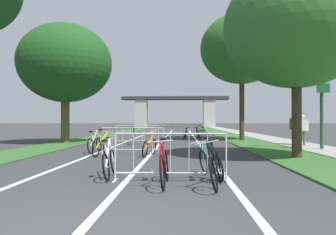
{
  "coord_description": "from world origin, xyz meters",
  "views": [
    {
      "loc": [
        1.19,
        -3.55,
        1.32
      ],
      "look_at": [
        -0.03,
        25.67,
        1.6
      ],
      "focal_mm": 33.46,
      "sensor_mm": 36.0,
      "label": 1
    }
  ],
  "objects": [
    {
      "name": "grass_verge_right",
      "position": [
        5.18,
        28.78,
        0.03
      ],
      "size": [
        2.27,
        70.36,
        0.05
      ],
      "primitive_type": "cube",
      "color": "#2D5B26",
      "rests_on": "ground"
    },
    {
      "name": "bicycle_white_8",
      "position": [
        -0.46,
        3.62,
        0.35
      ],
      "size": [
        0.45,
        1.58,
        0.91
      ],
      "rotation": [
        0.0,
        0.0,
        0.06
      ],
      "color": "black",
      "rests_on": "ground"
    },
    {
      "name": "crowd_barrier_third",
      "position": [
        -1.27,
        13.88,
        0.52
      ],
      "size": [
        2.48,
        0.56,
        1.05
      ],
      "rotation": [
        0.0,
        0.0,
        -0.05
      ],
      "color": "#ADADB2",
      "rests_on": "ground"
    },
    {
      "name": "lamppost_with_sign",
      "position": [
        7.32,
        10.32,
        3.11
      ],
      "size": [
        0.56,
        0.32,
        5.23
      ],
      "color": "#1E4C23",
      "rests_on": "ground"
    },
    {
      "name": "bicycle_silver_6",
      "position": [
        -2.33,
        9.08,
        0.35
      ],
      "size": [
        0.53,
        1.63,
        0.94
      ],
      "rotation": [
        0.0,
        0.0,
        -0.08
      ],
      "color": "black",
      "rests_on": "ground"
    },
    {
      "name": "bicycle_green_4",
      "position": [
        2.83,
        19.73,
        0.37
      ],
      "size": [
        0.57,
        1.65,
        1.0
      ],
      "rotation": [
        0.0,
        0.0,
        0.15
      ],
      "color": "black",
      "rests_on": "ground"
    },
    {
      "name": "crowd_barrier_second",
      "position": [
        -0.7,
        8.54,
        0.52
      ],
      "size": [
        2.47,
        0.5,
        1.05
      ],
      "rotation": [
        0.0,
        0.0,
        -0.02
      ],
      "color": "#ADADB2",
      "rests_on": "ground"
    },
    {
      "name": "lane_stripe_right_lane",
      "position": [
        2.23,
        20.35,
        0.0
      ],
      "size": [
        0.14,
        40.71,
        0.01
      ],
      "primitive_type": "cube",
      "color": "silver",
      "rests_on": "ground"
    },
    {
      "name": "pedestrian_strolling",
      "position": [
        7.28,
        12.4,
        0.98
      ],
      "size": [
        0.59,
        0.29,
        1.61
      ],
      "rotation": [
        0.0,
        0.0,
        3.1
      ],
      "color": "#33723F",
      "rests_on": "ground"
    },
    {
      "name": "bicycle_yellow_3",
      "position": [
        -1.77,
        8.03,
        0.38
      ],
      "size": [
        0.54,
        1.68,
        1.01
      ],
      "rotation": [
        0.0,
        0.0,
        -0.15
      ],
      "color": "black",
      "rests_on": "ground"
    },
    {
      "name": "crowd_barrier_nearest",
      "position": [
        0.96,
        3.2,
        0.52
      ],
      "size": [
        2.47,
        0.49,
        1.05
      ],
      "rotation": [
        0.0,
        0.0,
        0.02
      ],
      "color": "#ADADB2",
      "rests_on": "ground"
    },
    {
      "name": "bicycle_red_7",
      "position": [
        0.85,
        2.8,
        0.39
      ],
      "size": [
        0.49,
        1.67,
        0.95
      ],
      "rotation": [
        0.0,
        0.0,
        3.12
      ],
      "color": "black",
      "rests_on": "ground"
    },
    {
      "name": "overpass_bridge",
      "position": [
        0.0,
        58.15,
        3.87
      ],
      "size": [
        20.92,
        2.88,
        6.03
      ],
      "color": "#2D2D30",
      "rests_on": "ground"
    },
    {
      "name": "grass_verge_left",
      "position": [
        -5.18,
        28.78,
        0.03
      ],
      "size": [
        2.27,
        70.36,
        0.05
      ],
      "primitive_type": "cube",
      "color": "#2D5B26",
      "rests_on": "ground"
    },
    {
      "name": "bicycle_teal_1",
      "position": [
        1.85,
        3.63,
        0.35
      ],
      "size": [
        0.71,
        1.64,
        0.9
      ],
      "rotation": [
        0.0,
        0.0,
        0.22
      ],
      "color": "black",
      "rests_on": "ground"
    },
    {
      "name": "bicycle_orange_5",
      "position": [
        0.03,
        7.99,
        0.34
      ],
      "size": [
        0.63,
        1.66,
        0.87
      ],
      "rotation": [
        0.0,
        0.0,
        -0.2
      ],
      "color": "black",
      "rests_on": "ground"
    },
    {
      "name": "tree_right_maple_mid",
      "position": [
        5.18,
        17.13,
        6.04
      ],
      "size": [
        5.44,
        5.44,
        8.36
      ],
      "color": "#3D2D1E",
      "rests_on": "ground"
    },
    {
      "name": "tree_right_cypress_far",
      "position": [
        5.17,
        7.39,
        4.56
      ],
      "size": [
        4.99,
        4.99,
        6.69
      ],
      "color": "#3D2D1E",
      "rests_on": "ground"
    },
    {
      "name": "bicycle_black_0",
      "position": [
        1.88,
        2.75,
        0.38
      ],
      "size": [
        0.69,
        1.77,
        0.96
      ],
      "rotation": [
        0.0,
        0.0,
        2.95
      ],
      "color": "black",
      "rests_on": "ground"
    },
    {
      "name": "crowd_barrier_fourth",
      "position": [
        1.35,
        19.22,
        0.52
      ],
      "size": [
        2.48,
        0.56,
        1.05
      ],
      "rotation": [
        0.0,
        0.0,
        0.05
      ],
      "color": "#ADADB2",
      "rests_on": "ground"
    },
    {
      "name": "ground_plane",
      "position": [
        0.0,
        0.0,
        0.0
      ],
      "size": [
        300.0,
        300.0,
        0.0
      ],
      "primitive_type": "plane",
      "color": "#333335"
    },
    {
      "name": "bicycle_blue_9",
      "position": [
        2.4,
        18.76,
        0.36
      ],
      "size": [
        0.54,
        1.63,
        0.96
      ],
      "rotation": [
        0.0,
        0.0,
        3.22
      ],
      "color": "black",
      "rests_on": "ground"
    },
    {
      "name": "sidewalk_path_right",
      "position": [
        7.37,
        28.78,
        0.04
      ],
      "size": [
        2.1,
        70.36,
        0.08
      ],
      "primitive_type": "cube",
      "color": "gray",
      "rests_on": "ground"
    },
    {
      "name": "bicycle_purple_2",
      "position": [
        1.51,
        18.85,
        0.34
      ],
      "size": [
        0.54,
        1.71,
        0.89
      ],
      "rotation": [
        0.0,
        0.0,
        -0.1
      ],
      "color": "black",
      "rests_on": "ground"
    },
    {
      "name": "bicycle_black_10",
      "position": [
        -1.41,
        13.34,
        0.38
      ],
      "size": [
        0.44,
        1.71,
        0.92
      ],
      "rotation": [
        0.0,
        0.0,
        0.13
      ],
      "color": "black",
      "rests_on": "ground"
    },
    {
      "name": "lane_stripe_left_lane",
      "position": [
        -2.23,
        20.35,
        0.0
      ],
      "size": [
        0.14,
        40.71,
        0.01
      ],
      "primitive_type": "cube",
      "color": "silver",
      "rests_on": "ground"
    },
    {
      "name": "pedestrian_pushing_bike",
      "position": [
        7.11,
        12.9,
        1.05
      ],
      "size": [
        0.62,
        0.33,
        1.72
      ],
      "rotation": [
        0.0,
        0.0,
        0.11
      ],
      "color": "#262628",
      "rests_on": "ground"
    },
    {
      "name": "tree_left_oak_mid",
      "position": [
        -5.5,
        14.24,
        4.62
      ],
      "size": [
        5.32,
        5.32,
        6.9
      ],
      "color": "brown",
      "rests_on": "ground"
    },
    {
      "name": "lane_stripe_center",
      "position": [
        0.0,
        20.35,
        0.0
      ],
      "size": [
        0.14,
        40.71,
        0.01
      ],
      "primitive_type": "cube",
      "color": "silver",
      "rests_on": "ground"
    }
  ]
}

